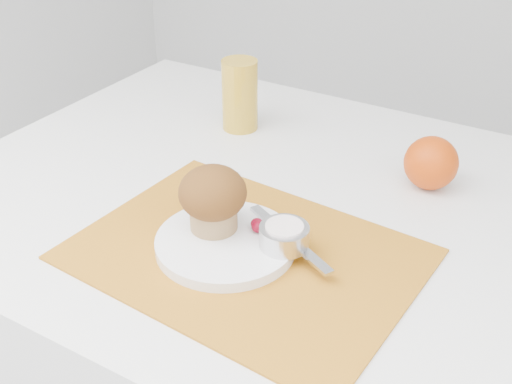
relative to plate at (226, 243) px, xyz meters
The scene contains 10 objects.
placemat 0.03m from the plate, ahead, with size 0.44×0.33×0.00m, color #B87019.
plate is the anchor object (origin of this frame).
ramekin 0.08m from the plate, 19.69° to the left, with size 0.07×0.07×0.03m, color silver.
cream 0.09m from the plate, 19.69° to the left, with size 0.05×0.05×0.01m, color white.
raspberry_near 0.05m from the plate, 50.71° to the left, with size 0.02×0.02×0.02m, color #550210.
raspberry_far 0.05m from the plate, 59.56° to the left, with size 0.02×0.02×0.02m, color #5A0212.
butter_knife 0.09m from the plate, 29.23° to the left, with size 0.18×0.01×0.00m, color silver.
orange 0.36m from the plate, 59.04° to the left, with size 0.08×0.08×0.08m, color #CF4407.
juice_glass 0.38m from the plate, 118.94° to the left, with size 0.07×0.07×0.13m, color gold.
muffin 0.06m from the plate, 153.06° to the left, with size 0.09×0.09×0.09m.
Camera 1 is at (0.32, -0.69, 1.27)m, focal length 45.00 mm.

